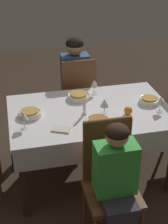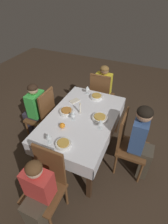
{
  "view_description": "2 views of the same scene",
  "coord_description": "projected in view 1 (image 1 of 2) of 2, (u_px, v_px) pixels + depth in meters",
  "views": [
    {
      "loc": [
        -0.68,
        -2.64,
        2.25
      ],
      "look_at": [
        -0.09,
        -0.1,
        0.79
      ],
      "focal_mm": 55.0,
      "sensor_mm": 36.0,
      "label": 1
    },
    {
      "loc": [
        1.75,
        0.8,
        2.36
      ],
      "look_at": [
        -0.07,
        0.01,
        0.78
      ],
      "focal_mm": 28.0,
      "sensor_mm": 36.0,
      "label": 2
    }
  ],
  "objects": [
    {
      "name": "wine_glass_north",
      "position": [
        94.0,
        84.0,
        3.36
      ],
      "size": [
        0.07,
        0.07,
        0.15
      ],
      "color": "white",
      "rests_on": "dining_table"
    },
    {
      "name": "orange_fruit",
      "position": [
        128.0,
        111.0,
        3.04
      ],
      "size": [
        0.08,
        0.08,
        0.08
      ],
      "primitive_type": "sphere",
      "color": "orange",
      "rests_on": "dining_table"
    },
    {
      "name": "wine_glass_west",
      "position": [
        24.0,
        117.0,
        2.8
      ],
      "size": [
        0.08,
        0.08,
        0.15
      ],
      "color": "white",
      "rests_on": "dining_table"
    },
    {
      "name": "dining_table",
      "position": [
        91.0,
        118.0,
        3.16
      ],
      "size": [
        1.48,
        0.94,
        0.74
      ],
      "color": "silver",
      "rests_on": "ground_plane"
    },
    {
      "name": "wine_glass_east",
      "position": [
        161.0,
        101.0,
        3.05
      ],
      "size": [
        0.08,
        0.08,
        0.15
      ],
      "color": "white",
      "rests_on": "dining_table"
    },
    {
      "name": "bowl_south",
      "position": [
        98.0,
        121.0,
        2.89
      ],
      "size": [
        0.21,
        0.21,
        0.06
      ],
      "color": "white",
      "rests_on": "dining_table"
    },
    {
      "name": "chair_north",
      "position": [
        77.0,
        96.0,
        3.83
      ],
      "size": [
        0.4,
        0.41,
        1.0
      ],
      "rotation": [
        0.0,
        0.0,
        3.14
      ],
      "color": "brown",
      "rests_on": "ground_plane"
    },
    {
      "name": "bowl_north",
      "position": [
        79.0,
        96.0,
        3.31
      ],
      "size": [
        0.22,
        0.22,
        0.06
      ],
      "color": "white",
      "rests_on": "dining_table"
    },
    {
      "name": "bowl_east",
      "position": [
        149.0,
        100.0,
        3.23
      ],
      "size": [
        0.2,
        0.2,
        0.06
      ],
      "color": "white",
      "rests_on": "dining_table"
    },
    {
      "name": "person_adult_denim",
      "position": [
        74.0,
        80.0,
        3.9
      ],
      "size": [
        0.3,
        0.34,
        1.17
      ],
      "rotation": [
        0.0,
        0.0,
        3.14
      ],
      "color": "#4C4233",
      "rests_on": "ground_plane"
    },
    {
      "name": "chair_south",
      "position": [
        110.0,
        178.0,
        2.61
      ],
      "size": [
        0.4,
        0.41,
        1.0
      ],
      "color": "brown",
      "rests_on": "ground_plane"
    },
    {
      "name": "wine_glass_south",
      "position": [
        105.0,
        103.0,
        3.01
      ],
      "size": [
        0.08,
        0.08,
        0.15
      ],
      "color": "white",
      "rests_on": "dining_table"
    },
    {
      "name": "candle_centerpiece",
      "position": [
        84.0,
        107.0,
        3.02
      ],
      "size": [
        0.04,
        0.04,
        0.18
      ],
      "color": "beige",
      "rests_on": "dining_table"
    },
    {
      "name": "bowl_west",
      "position": [
        30.0,
        113.0,
        3.01
      ],
      "size": [
        0.21,
        0.21,
        0.06
      ],
      "color": "white",
      "rests_on": "dining_table"
    },
    {
      "name": "ground_plane",
      "position": [
        90.0,
        174.0,
        3.48
      ],
      "size": [
        8.0,
        8.0,
        0.0
      ],
      "primitive_type": "plane",
      "color": "#3D2D21"
    },
    {
      "name": "napkin_red_folded",
      "position": [
        61.0,
        129.0,
        2.82
      ],
      "size": [
        0.18,
        0.15,
        0.01
      ],
      "rotation": [
        0.0,
        0.0,
        -0.45
      ],
      "color": "beige",
      "rests_on": "dining_table"
    },
    {
      "name": "person_child_green",
      "position": [
        117.0,
        187.0,
        2.44
      ],
      "size": [
        0.3,
        0.33,
        1.07
      ],
      "color": "#383342",
      "rests_on": "ground_plane"
    }
  ]
}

